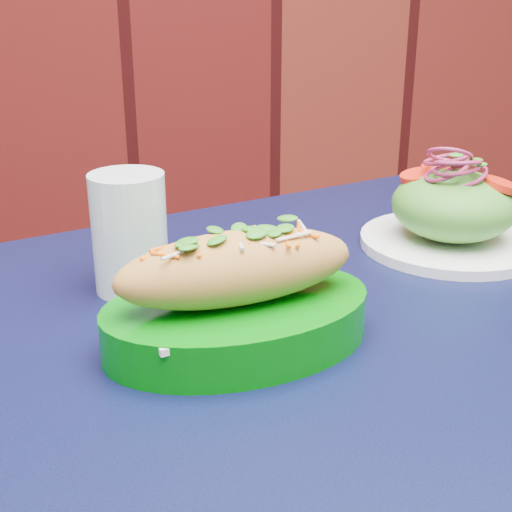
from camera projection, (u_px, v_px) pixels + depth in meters
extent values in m
cube|color=black|center=(369.00, 341.00, 0.66)|extent=(0.98, 0.98, 0.03)
cylinder|color=black|center=(387.00, 410.00, 1.22)|extent=(0.04, 0.04, 0.72)
cube|color=white|center=(237.00, 304.00, 0.61)|extent=(0.20, 0.14, 0.01)
ellipsoid|color=gold|center=(237.00, 268.00, 0.60)|extent=(0.22, 0.10, 0.06)
cylinder|color=white|center=(450.00, 242.00, 0.85)|extent=(0.21, 0.21, 0.01)
ellipsoid|color=#4C992D|center=(454.00, 205.00, 0.83)|extent=(0.14, 0.14, 0.08)
cylinder|color=red|center=(501.00, 180.00, 0.80)|extent=(0.04, 0.04, 0.01)
cylinder|color=red|center=(419.00, 172.00, 0.83)|extent=(0.04, 0.04, 0.01)
cylinder|color=red|center=(439.00, 167.00, 0.86)|extent=(0.04, 0.04, 0.01)
torus|color=#97204D|center=(458.00, 168.00, 0.81)|extent=(0.05, 0.05, 0.00)
torus|color=#97204D|center=(458.00, 164.00, 0.81)|extent=(0.05, 0.05, 0.00)
torus|color=#97204D|center=(459.00, 161.00, 0.81)|extent=(0.05, 0.05, 0.00)
torus|color=#97204D|center=(459.00, 158.00, 0.81)|extent=(0.05, 0.05, 0.00)
torus|color=#97204D|center=(459.00, 154.00, 0.81)|extent=(0.05, 0.05, 0.00)
torus|color=#97204D|center=(460.00, 151.00, 0.81)|extent=(0.05, 0.05, 0.00)
cylinder|color=silver|center=(130.00, 233.00, 0.71)|extent=(0.08, 0.08, 0.12)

